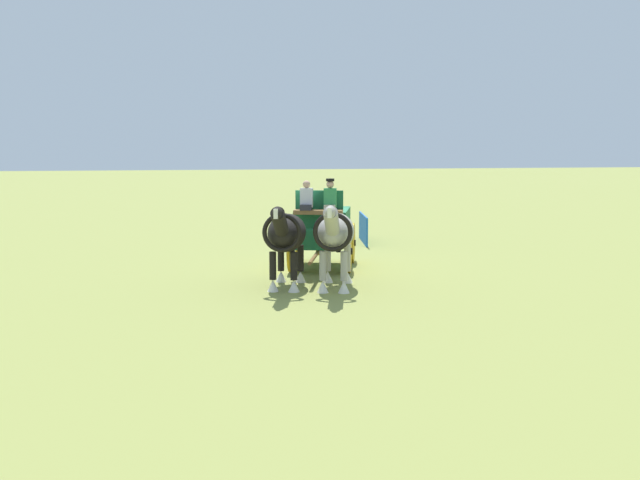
% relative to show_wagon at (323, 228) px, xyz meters
% --- Properties ---
extents(ground_plane, '(220.00, 220.00, 0.00)m').
position_rel_show_wagon_xyz_m(ground_plane, '(-0.15, 0.05, -1.25)').
color(ground_plane, olive).
extents(show_wagon, '(5.54, 2.79, 2.83)m').
position_rel_show_wagon_xyz_m(show_wagon, '(0.00, 0.00, 0.00)').
color(show_wagon, '#195B38').
rests_on(show_wagon, ground).
extents(draft_horse_near, '(3.11, 1.61, 2.33)m').
position_rel_show_wagon_xyz_m(draft_horse_near, '(3.46, -0.46, 0.20)').
color(draft_horse_near, '#9E998E').
rests_on(draft_horse_near, ground).
extents(draft_horse_off, '(3.03, 1.59, 2.29)m').
position_rel_show_wagon_xyz_m(draft_horse_off, '(3.05, -1.69, 0.17)').
color(draft_horse_off, black).
rests_on(draft_horse_off, ground).
extents(sponsor_banner, '(3.15, 0.66, 1.10)m').
position_rel_show_wagon_xyz_m(sponsor_banner, '(-5.93, 3.03, -0.70)').
color(sponsor_banner, '#1959B2').
rests_on(sponsor_banner, ground).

